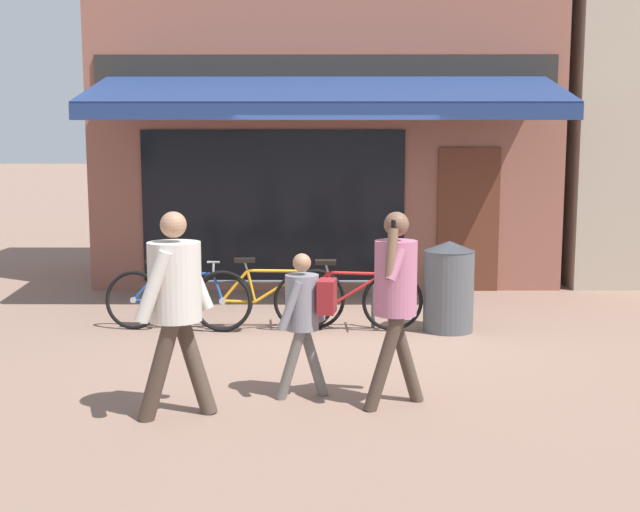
{
  "coord_description": "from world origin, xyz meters",
  "views": [
    {
      "loc": [
        -0.14,
        -9.12,
        2.15
      ],
      "look_at": [
        -0.19,
        -1.26,
        1.05
      ],
      "focal_mm": 45.0,
      "sensor_mm": 36.0,
      "label": 1
    }
  ],
  "objects": [
    {
      "name": "ground_plane",
      "position": [
        0.0,
        0.0,
        0.0
      ],
      "size": [
        160.0,
        160.0,
        0.0
      ],
      "primitive_type": "plane",
      "color": "#846656"
    },
    {
      "name": "shop_front",
      "position": [
        -0.13,
        4.06,
        3.14
      ],
      "size": [
        6.95,
        4.82,
        6.29
      ],
      "color": "#8E5647",
      "rests_on": "ground_plane"
    },
    {
      "name": "pedestrian_child",
      "position": [
        -0.3,
        -2.49,
        0.77
      ],
      "size": [
        0.53,
        0.41,
        1.26
      ],
      "rotation": [
        0.0,
        0.0,
        3.0
      ],
      "color": "slate",
      "rests_on": "ground_plane"
    },
    {
      "name": "bicycle_blue",
      "position": [
        -1.85,
        0.02,
        0.37
      ],
      "size": [
        1.76,
        0.52,
        0.85
      ],
      "rotation": [
        -0.15,
        0.0,
        -0.11
      ],
      "color": "black",
      "rests_on": "ground_plane"
    },
    {
      "name": "bicycle_orange",
      "position": [
        -0.8,
        0.0,
        0.38
      ],
      "size": [
        1.78,
        0.52,
        0.85
      ],
      "rotation": [
        -0.02,
        0.0,
        0.09
      ],
      "color": "black",
      "rests_on": "ground_plane"
    },
    {
      "name": "litter_bin",
      "position": [
        1.29,
        -0.01,
        0.53
      ],
      "size": [
        0.59,
        0.59,
        1.05
      ],
      "color": "#515459",
      "rests_on": "ground_plane"
    },
    {
      "name": "pedestrian_second_adult",
      "position": [
        -1.31,
        -2.99,
        0.99
      ],
      "size": [
        0.62,
        0.62,
        1.66
      ],
      "rotation": [
        0.0,
        0.0,
        3.02
      ],
      "color": "#47382D",
      "rests_on": "ground_plane"
    },
    {
      "name": "pedestrian_adult",
      "position": [
        0.44,
        -2.71,
        0.99
      ],
      "size": [
        0.54,
        0.62,
        1.63
      ],
      "rotation": [
        0.0,
        0.0,
        3.28
      ],
      "color": "#47382D",
      "rests_on": "ground_plane"
    },
    {
      "name": "bicycle_red",
      "position": [
        0.12,
        -0.05,
        0.38
      ],
      "size": [
        1.73,
        0.52,
        0.85
      ],
      "rotation": [
        0.09,
        0.0,
        -0.01
      ],
      "color": "black",
      "rests_on": "ground_plane"
    },
    {
      "name": "bike_rack_rail",
      "position": [
        -0.81,
        0.13,
        0.46
      ],
      "size": [
        2.58,
        0.04,
        0.57
      ],
      "color": "#47494F",
      "rests_on": "ground_plane"
    }
  ]
}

